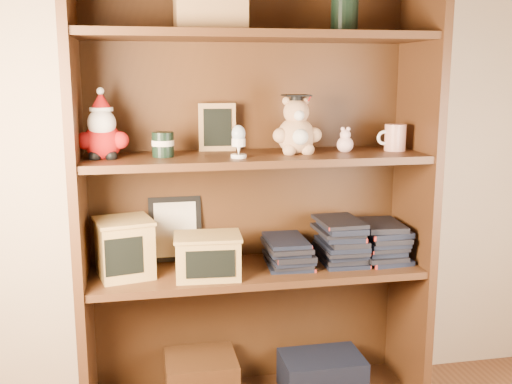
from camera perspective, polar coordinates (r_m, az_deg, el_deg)
bookcase at (r=2.10m, az=-0.34°, el=-0.84°), size 1.20×0.35×1.60m
shelf_lower at (r=2.12m, az=0.00°, el=-7.52°), size 1.14×0.33×0.02m
shelf_upper at (r=2.02m, az=0.00°, el=3.26°), size 1.14×0.33×0.02m
santa_plush at (r=1.97m, az=-14.43°, el=5.54°), size 0.16×0.12×0.23m
teachers_tin at (r=1.98m, az=-8.85°, el=4.53°), size 0.07×0.07×0.08m
chalkboard_plaque at (r=2.11m, az=-3.72°, el=6.10°), size 0.13×0.07×0.17m
egg_cup at (r=1.93m, az=-1.68°, el=4.95°), size 0.05×0.05×0.11m
grad_teddy_bear at (r=2.04m, az=3.88°, el=5.85°), size 0.17×0.15×0.21m
pink_figurine at (r=2.10m, az=8.48°, el=4.71°), size 0.06×0.06×0.09m
teacher_mug at (r=2.17m, az=13.06°, el=5.08°), size 0.11×0.07×0.09m
certificate_frame at (r=2.18m, az=-7.69°, el=-3.52°), size 0.19×0.05×0.23m
treats_box at (r=2.05m, az=-12.41°, el=-5.18°), size 0.21×0.21×0.19m
pencils_box at (r=2.00m, az=-4.62°, el=-6.06°), size 0.23×0.17×0.15m
book_stack_left at (r=2.12m, az=3.02°, el=-5.56°), size 0.14×0.20×0.11m
book_stack_mid at (r=2.17m, az=8.05°, el=-4.62°), size 0.14×0.20×0.16m
book_stack_right at (r=2.23m, az=11.87°, el=-4.74°), size 0.14×0.20×0.13m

